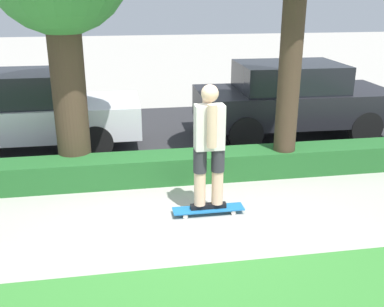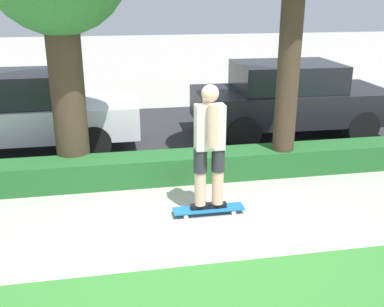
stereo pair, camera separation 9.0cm
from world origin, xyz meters
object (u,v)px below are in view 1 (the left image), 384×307
parked_car_front (19,111)px  parked_car_middle (292,98)px  skater_person (209,145)px  skateboard (208,209)px

parked_car_front → parked_car_middle: parked_car_middle is taller
skater_person → parked_car_middle: skater_person is taller
parked_car_front → parked_car_middle: bearing=0.6°
skater_person → parked_car_middle: bearing=53.5°
skater_person → parked_car_middle: 4.29m
skateboard → skater_person: bearing=45.0°
parked_car_front → skateboard: bearing=-47.3°
skateboard → parked_car_middle: parked_car_middle is taller
skateboard → skater_person: 0.97m
skateboard → parked_car_middle: bearing=53.5°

